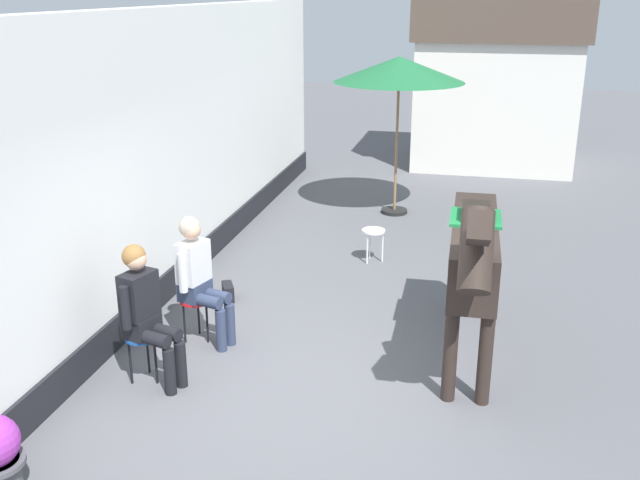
{
  "coord_description": "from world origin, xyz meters",
  "views": [
    {
      "loc": [
        1.22,
        -5.91,
        3.61
      ],
      "look_at": [
        -0.4,
        1.2,
        1.05
      ],
      "focal_mm": 40.57,
      "sensor_mm": 36.0,
      "label": 1
    }
  ],
  "objects_px": {
    "spare_stool_white": "(374,234)",
    "saddled_horse_center": "(474,252)",
    "satchel_bag": "(228,292)",
    "seated_visitor_far": "(199,274)",
    "cafe_parasol": "(399,70)",
    "seated_visitor_near": "(145,308)"
  },
  "relations": [
    {
      "from": "seated_visitor_far",
      "to": "spare_stool_white",
      "type": "relative_size",
      "value": 3.02
    },
    {
      "from": "seated_visitor_far",
      "to": "saddled_horse_center",
      "type": "height_order",
      "value": "saddled_horse_center"
    },
    {
      "from": "satchel_bag",
      "to": "saddled_horse_center",
      "type": "bearing_deg",
      "value": -133.13
    },
    {
      "from": "cafe_parasol",
      "to": "spare_stool_white",
      "type": "height_order",
      "value": "cafe_parasol"
    },
    {
      "from": "seated_visitor_far",
      "to": "cafe_parasol",
      "type": "relative_size",
      "value": 0.54
    },
    {
      "from": "seated_visitor_near",
      "to": "cafe_parasol",
      "type": "xyz_separation_m",
      "value": [
        1.59,
        6.04,
        1.59
      ]
    },
    {
      "from": "seated_visitor_near",
      "to": "seated_visitor_far",
      "type": "height_order",
      "value": "same"
    },
    {
      "from": "seated_visitor_near",
      "to": "satchel_bag",
      "type": "bearing_deg",
      "value": 88.06
    },
    {
      "from": "spare_stool_white",
      "to": "seated_visitor_far",
      "type": "bearing_deg",
      "value": -117.06
    },
    {
      "from": "cafe_parasol",
      "to": "seated_visitor_near",
      "type": "bearing_deg",
      "value": -104.75
    },
    {
      "from": "spare_stool_white",
      "to": "saddled_horse_center",
      "type": "bearing_deg",
      "value": -61.7
    },
    {
      "from": "seated_visitor_far",
      "to": "satchel_bag",
      "type": "bearing_deg",
      "value": 95.13
    },
    {
      "from": "saddled_horse_center",
      "to": "spare_stool_white",
      "type": "distance_m",
      "value": 2.98
    },
    {
      "from": "spare_stool_white",
      "to": "cafe_parasol",
      "type": "bearing_deg",
      "value": 90.0
    },
    {
      "from": "seated_visitor_near",
      "to": "saddled_horse_center",
      "type": "bearing_deg",
      "value": 21.53
    },
    {
      "from": "seated_visitor_near",
      "to": "seated_visitor_far",
      "type": "xyz_separation_m",
      "value": [
        0.17,
        0.91,
        0.0
      ]
    },
    {
      "from": "seated_visitor_far",
      "to": "spare_stool_white",
      "type": "xyz_separation_m",
      "value": [
        1.42,
        2.79,
        -0.38
      ]
    },
    {
      "from": "saddled_horse_center",
      "to": "cafe_parasol",
      "type": "height_order",
      "value": "cafe_parasol"
    },
    {
      "from": "saddled_horse_center",
      "to": "cafe_parasol",
      "type": "bearing_deg",
      "value": 105.63
    },
    {
      "from": "spare_stool_white",
      "to": "satchel_bag",
      "type": "relative_size",
      "value": 1.64
    },
    {
      "from": "seated_visitor_near",
      "to": "satchel_bag",
      "type": "distance_m",
      "value": 2.12
    },
    {
      "from": "saddled_horse_center",
      "to": "spare_stool_white",
      "type": "xyz_separation_m",
      "value": [
        -1.36,
        2.53,
        -0.76
      ]
    }
  ]
}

